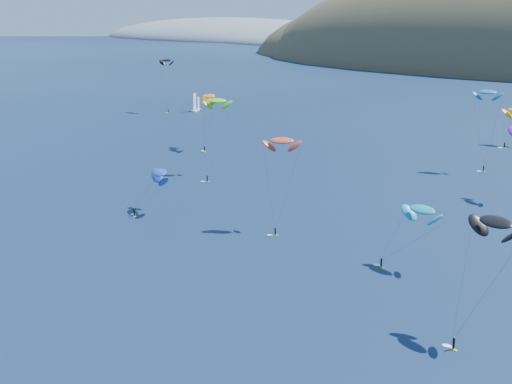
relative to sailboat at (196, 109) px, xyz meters
The scene contains 10 objects.
headland 635.08m from the sailboat, 121.97° to the left, with size 460.00×250.00×60.00m.
sailboat is the anchor object (origin of this frame).
kitesurfer_1 85.62m from the sailboat, 48.48° to the right, with size 10.82×12.44×20.48m.
kitesurfer_3 121.45m from the sailboat, 48.74° to the right, with size 10.05×16.32×23.37m.
kitesurfer_4 151.74m from the sailboat, 16.85° to the right, with size 8.95×6.65×25.54m.
kitesurfer_5 205.58m from the sailboat, 39.87° to the right, with size 11.18×8.28×13.66m.
kitesurfer_7 234.23m from the sailboat, 40.89° to the right, with size 9.73×12.64×20.21m.
kitesurfer_9 175.47m from the sailboat, 45.54° to the right, with size 8.86×11.27×21.83m.
kitesurfer_10 159.56m from the sailboat, 54.93° to the right, with size 10.32×12.54×12.04m.
kitesurfer_12 25.62m from the sailboat, 145.85° to the right, with size 8.29×6.33×25.32m.
Camera 1 is at (93.43, -44.93, 49.50)m, focal length 50.00 mm.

